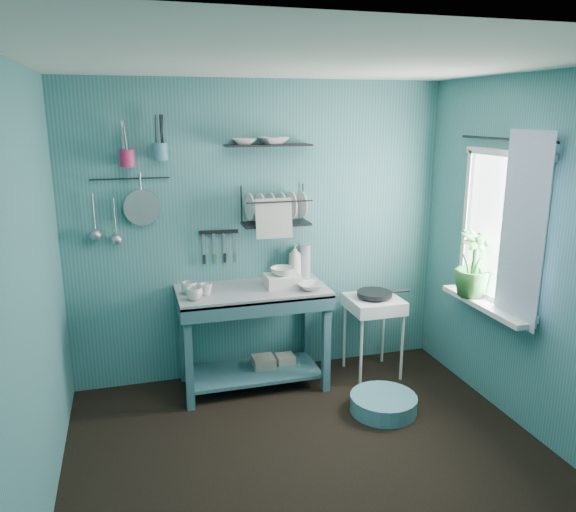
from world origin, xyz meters
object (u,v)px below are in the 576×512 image
object	(u,v)px
wash_tub	(283,281)
water_bottle	(305,261)
work_counter	(253,338)
mug_left	(194,294)
mug_mid	(206,289)
utensil_cup_teal	(160,152)
storage_tin_small	(285,366)
utensil_cup_magenta	(127,158)
frying_pan	(374,294)
dish_rack	(276,206)
storage_tin_large	(264,369)
floor_basin	(383,404)
hotplate_stand	(373,336)
soap_bottle	(295,261)
potted_plant	(474,264)
mug_right	(189,288)
colander	(142,208)

from	to	relation	value
wash_tub	water_bottle	distance (m)	0.37
work_counter	mug_left	distance (m)	0.69
mug_mid	utensil_cup_teal	size ratio (longest dim) A/B	0.77
water_bottle	storage_tin_small	size ratio (longest dim) A/B	1.40
utensil_cup_magenta	storage_tin_small	size ratio (longest dim) A/B	0.65
mug_mid	frying_pan	distance (m)	1.44
dish_rack	storage_tin_large	distance (m)	1.40
storage_tin_small	floor_basin	size ratio (longest dim) A/B	0.39
hotplate_stand	soap_bottle	bearing A→B (deg)	164.43
mug_left	hotplate_stand	size ratio (longest dim) A/B	0.18
storage_tin_large	mug_mid	bearing A→B (deg)	-167.09
soap_bottle	utensil_cup_magenta	distance (m)	1.60
mug_left	storage_tin_large	size ratio (longest dim) A/B	0.56
work_counter	soap_bottle	distance (m)	0.74
potted_plant	utensil_cup_teal	bearing A→B (deg)	160.81
utensil_cup_teal	storage_tin_large	world-z (taller)	utensil_cup_teal
work_counter	mug_right	distance (m)	0.69
mug_right	utensil_cup_magenta	world-z (taller)	utensil_cup_magenta
frying_pan	dish_rack	size ratio (longest dim) A/B	0.55
work_counter	wash_tub	world-z (taller)	wash_tub
utensil_cup_teal	floor_basin	size ratio (longest dim) A/B	0.25
potted_plant	storage_tin_small	world-z (taller)	potted_plant
mug_mid	wash_tub	distance (m)	0.63
soap_bottle	mug_right	bearing A→B (deg)	-167.74
water_bottle	storage_tin_small	bearing A→B (deg)	-147.53
utensil_cup_magenta	wash_tub	bearing A→B (deg)	-11.45
mug_right	utensil_cup_magenta	distance (m)	1.09
potted_plant	storage_tin_small	bearing A→B (deg)	153.60
water_bottle	frying_pan	world-z (taller)	water_bottle
dish_rack	potted_plant	world-z (taller)	dish_rack
work_counter	water_bottle	distance (m)	0.80
water_bottle	colander	world-z (taller)	colander
mug_mid	dish_rack	distance (m)	0.89
floor_basin	mug_left	bearing A→B (deg)	158.33
water_bottle	storage_tin_small	distance (m)	0.93
mug_left	water_bottle	xyz separation A→B (m)	(1.00, 0.38, 0.09)
work_counter	mug_right	xyz separation A→B (m)	(-0.50, 0.00, 0.48)
utensil_cup_teal	potted_plant	distance (m)	2.57
utensil_cup_magenta	utensil_cup_teal	bearing A→B (deg)	0.00
storage_tin_large	hotplate_stand	bearing A→B (deg)	-6.44
storage_tin_large	mug_right	bearing A→B (deg)	-175.24
hotplate_stand	colander	world-z (taller)	colander
utensil_cup_teal	frying_pan	bearing A→B (deg)	-9.02
colander	potted_plant	distance (m)	2.62
storage_tin_small	work_counter	bearing A→B (deg)	-165.07
wash_tub	utensil_cup_teal	size ratio (longest dim) A/B	2.15
utensil_cup_magenta	floor_basin	size ratio (longest dim) A/B	0.25
mug_left	colander	xyz separation A→B (m)	(-0.34, 0.40, 0.61)
frying_pan	mug_mid	bearing A→B (deg)	-179.91
hotplate_stand	storage_tin_small	bearing A→B (deg)	176.20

